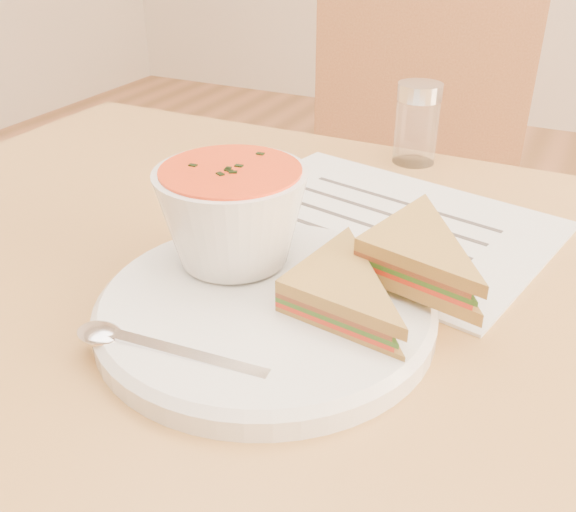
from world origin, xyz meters
The scene contains 8 objects.
chair_far centered at (-0.06, 0.65, 0.48)m, with size 0.43×0.43×0.97m, color brown, non-canonical shape.
plate centered at (0.02, -0.08, 0.76)m, with size 0.27×0.27×0.02m, color white, non-canonical shape.
soup_bowl centered at (-0.03, -0.04, 0.81)m, with size 0.13×0.13×0.09m, color white, non-canonical shape.
sandwich_half_a centered at (0.04, -0.10, 0.78)m, with size 0.11×0.11×0.03m, color #A7853B, non-canonical shape.
sandwich_half_b centered at (0.08, -0.03, 0.80)m, with size 0.11×0.11×0.03m, color #A7853B, non-canonical shape.
spoon centered at (-0.01, -0.17, 0.77)m, with size 0.18×0.04×0.01m, color silver, non-canonical shape.
paper_menu centered at (0.05, 0.12, 0.75)m, with size 0.33×0.25×0.00m, color silver, non-canonical shape.
condiment_shaker centered at (0.03, 0.31, 0.80)m, with size 0.05×0.05×0.10m, color silver, non-canonical shape.
Camera 1 is at (0.23, -0.45, 1.05)m, focal length 40.00 mm.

